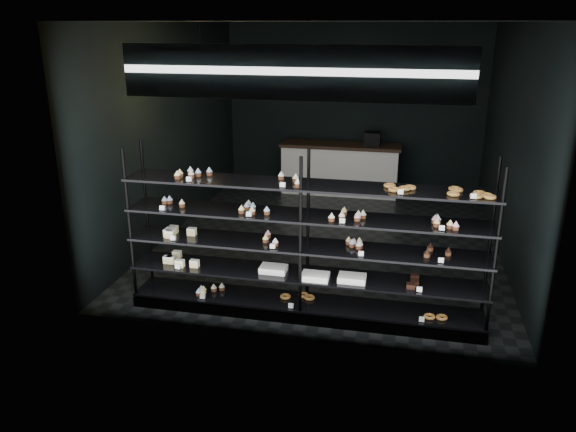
% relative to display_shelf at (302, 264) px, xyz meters
% --- Properties ---
extents(room, '(5.01, 6.01, 3.20)m').
position_rel_display_shelf_xyz_m(room, '(-0.03, 2.45, 0.97)').
color(room, black).
rests_on(room, ground).
extents(display_shelf, '(4.00, 0.50, 1.91)m').
position_rel_display_shelf_xyz_m(display_shelf, '(0.00, 0.00, 0.00)').
color(display_shelf, black).
rests_on(display_shelf, room).
extents(signage, '(3.30, 0.05, 0.50)m').
position_rel_display_shelf_xyz_m(signage, '(-0.03, -0.48, 2.12)').
color(signage, '#0C0F3E').
rests_on(signage, room).
extents(pendant_lamp, '(0.31, 0.31, 0.89)m').
position_rel_display_shelf_xyz_m(pendant_lamp, '(-1.61, 1.40, 1.82)').
color(pendant_lamp, black).
rests_on(pendant_lamp, room).
extents(service_counter, '(2.31, 0.65, 1.23)m').
position_rel_display_shelf_xyz_m(service_counter, '(-0.19, 4.95, -0.13)').
color(service_counter, silver).
rests_on(service_counter, room).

